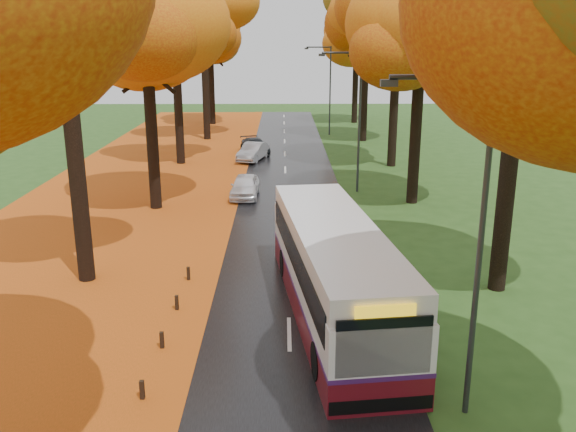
{
  "coord_description": "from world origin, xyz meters",
  "views": [
    {
      "loc": [
        -0.2,
        -4.74,
        8.66
      ],
      "look_at": [
        0.0,
        16.0,
        2.6
      ],
      "focal_mm": 38.0,
      "sensor_mm": 36.0,
      "label": 1
    }
  ],
  "objects_px": {
    "streetlamp_far": "(327,83)",
    "car_white": "(245,186)",
    "car_dark": "(255,146)",
    "streetlamp_near": "(471,225)",
    "car_silver": "(253,152)",
    "bus": "(334,268)",
    "streetlamp_mid": "(355,111)"
  },
  "relations": [
    {
      "from": "streetlamp_far",
      "to": "car_white",
      "type": "bearing_deg",
      "value": -104.97
    },
    {
      "from": "streetlamp_far",
      "to": "car_white",
      "type": "relative_size",
      "value": 2.15
    },
    {
      "from": "car_dark",
      "to": "streetlamp_near",
      "type": "bearing_deg",
      "value": -97.42
    },
    {
      "from": "streetlamp_near",
      "to": "car_dark",
      "type": "distance_m",
      "value": 34.96
    },
    {
      "from": "streetlamp_near",
      "to": "car_silver",
      "type": "bearing_deg",
      "value": 101.35
    },
    {
      "from": "car_white",
      "to": "bus",
      "type": "bearing_deg",
      "value": -73.68
    },
    {
      "from": "bus",
      "to": "car_dark",
      "type": "height_order",
      "value": "bus"
    },
    {
      "from": "streetlamp_mid",
      "to": "streetlamp_far",
      "type": "height_order",
      "value": "same"
    },
    {
      "from": "car_white",
      "to": "car_dark",
      "type": "xyz_separation_m",
      "value": [
        -0.02,
        13.52,
        -0.05
      ]
    },
    {
      "from": "car_white",
      "to": "car_silver",
      "type": "relative_size",
      "value": 0.96
    },
    {
      "from": "streetlamp_far",
      "to": "car_dark",
      "type": "distance_m",
      "value": 12.37
    },
    {
      "from": "streetlamp_near",
      "to": "streetlamp_far",
      "type": "xyz_separation_m",
      "value": [
        0.0,
        44.0,
        0.0
      ]
    },
    {
      "from": "car_silver",
      "to": "car_dark",
      "type": "height_order",
      "value": "car_silver"
    },
    {
      "from": "streetlamp_near",
      "to": "car_white",
      "type": "height_order",
      "value": "streetlamp_near"
    },
    {
      "from": "car_white",
      "to": "car_silver",
      "type": "bearing_deg",
      "value": 92.69
    },
    {
      "from": "streetlamp_mid",
      "to": "car_dark",
      "type": "distance_m",
      "value": 14.27
    },
    {
      "from": "bus",
      "to": "car_dark",
      "type": "relative_size",
      "value": 2.91
    },
    {
      "from": "streetlamp_far",
      "to": "car_white",
      "type": "height_order",
      "value": "streetlamp_far"
    },
    {
      "from": "bus",
      "to": "car_silver",
      "type": "xyz_separation_m",
      "value": [
        -3.81,
        25.95,
        -0.93
      ]
    },
    {
      "from": "bus",
      "to": "car_dark",
      "type": "xyz_separation_m",
      "value": [
        -3.78,
        28.73,
        -0.99
      ]
    },
    {
      "from": "streetlamp_mid",
      "to": "streetlamp_far",
      "type": "relative_size",
      "value": 1.0
    },
    {
      "from": "streetlamp_far",
      "to": "car_dark",
      "type": "height_order",
      "value": "streetlamp_far"
    },
    {
      "from": "streetlamp_far",
      "to": "car_dark",
      "type": "xyz_separation_m",
      "value": [
        -6.27,
        -9.85,
        -4.09
      ]
    },
    {
      "from": "streetlamp_far",
      "to": "car_white",
      "type": "distance_m",
      "value": 24.53
    },
    {
      "from": "car_silver",
      "to": "car_dark",
      "type": "bearing_deg",
      "value": 105.21
    },
    {
      "from": "streetlamp_mid",
      "to": "streetlamp_far",
      "type": "bearing_deg",
      "value": 90.0
    },
    {
      "from": "streetlamp_near",
      "to": "car_white",
      "type": "xyz_separation_m",
      "value": [
        -6.25,
        20.63,
        -4.04
      ]
    },
    {
      "from": "streetlamp_near",
      "to": "car_dark",
      "type": "relative_size",
      "value": 2.0
    },
    {
      "from": "car_white",
      "to": "car_silver",
      "type": "xyz_separation_m",
      "value": [
        -0.05,
        10.74,
        0.01
      ]
    },
    {
      "from": "streetlamp_near",
      "to": "bus",
      "type": "bearing_deg",
      "value": 114.67
    },
    {
      "from": "streetlamp_far",
      "to": "streetlamp_near",
      "type": "bearing_deg",
      "value": -90.0
    },
    {
      "from": "streetlamp_mid",
      "to": "car_white",
      "type": "height_order",
      "value": "streetlamp_mid"
    }
  ]
}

